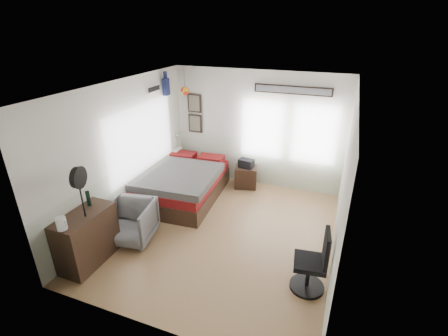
% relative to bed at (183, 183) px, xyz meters
% --- Properties ---
extents(ground_plane, '(4.00, 4.50, 0.01)m').
position_rel_bed_xyz_m(ground_plane, '(1.30, -0.96, -0.35)').
color(ground_plane, '#A27D4D').
extents(room_shell, '(4.02, 4.52, 2.71)m').
position_rel_bed_xyz_m(room_shell, '(1.22, -0.77, 1.27)').
color(room_shell, silver).
rests_on(room_shell, ground_plane).
extents(wall_decor, '(3.55, 1.32, 1.44)m').
position_rel_bed_xyz_m(wall_decor, '(0.20, 1.00, 1.76)').
color(wall_decor, black).
rests_on(wall_decor, room_shell).
extents(bed, '(1.69, 2.27, 0.70)m').
position_rel_bed_xyz_m(bed, '(0.00, 0.00, 0.00)').
color(bed, '#35231A').
rests_on(bed, ground_plane).
extents(dresser, '(0.48, 1.00, 0.90)m').
position_rel_bed_xyz_m(dresser, '(-0.44, -2.45, 0.11)').
color(dresser, '#35231A').
rests_on(dresser, ground_plane).
extents(armchair, '(0.92, 0.94, 0.74)m').
position_rel_bed_xyz_m(armchair, '(-0.15, -1.72, 0.03)').
color(armchair, slate).
rests_on(armchair, ground_plane).
extents(nightstand, '(0.59, 0.52, 0.51)m').
position_rel_bed_xyz_m(nightstand, '(1.16, 1.00, -0.09)').
color(nightstand, '#35231A').
rests_on(nightstand, ground_plane).
extents(task_chair, '(0.51, 0.51, 1.01)m').
position_rel_bed_xyz_m(task_chair, '(3.05, -1.79, 0.07)').
color(task_chair, black).
rests_on(task_chair, ground_plane).
extents(kettle, '(0.17, 0.14, 0.19)m').
position_rel_bed_xyz_m(kettle, '(-0.41, -2.87, 0.65)').
color(kettle, silver).
rests_on(kettle, dresser).
extents(bottle, '(0.06, 0.06, 0.26)m').
position_rel_bed_xyz_m(bottle, '(-0.52, -2.20, 0.69)').
color(bottle, black).
rests_on(bottle, dresser).
extents(stand_fan, '(0.16, 0.34, 0.83)m').
position_rel_bed_xyz_m(stand_fan, '(-0.34, -2.48, 1.21)').
color(stand_fan, black).
rests_on(stand_fan, dresser).
extents(black_bag, '(0.37, 0.27, 0.20)m').
position_rel_bed_xyz_m(black_bag, '(1.16, 1.00, 0.27)').
color(black_bag, black).
rests_on(black_bag, nightstand).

